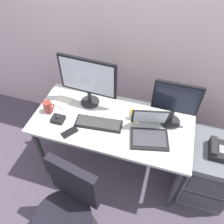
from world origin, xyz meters
TOP-DOWN VIEW (x-y plane):
  - ground_plane at (0.00, 0.00)m, footprint 8.00×8.00m
  - back_wall at (0.00, 0.68)m, footprint 6.00×0.10m
  - desk at (0.00, 0.00)m, footprint 1.42×0.67m
  - file_cabinet at (0.93, 0.02)m, footprint 0.42×0.53m
  - desk_phone at (0.92, 0.00)m, footprint 0.17×0.20m
  - office_chair at (-0.12, -0.76)m, footprint 0.52×0.52m
  - monitor_main at (-0.27, 0.17)m, footprint 0.53×0.18m
  - monitor_side at (0.49, 0.14)m, footprint 0.38×0.18m
  - keyboard at (-0.10, -0.07)m, footprint 0.42×0.18m
  - laptop at (0.34, -0.05)m, footprint 0.37×0.35m
  - trackball_mouse at (-0.46, -0.13)m, footprint 0.11×0.09m
  - coffee_mug at (-0.59, -0.05)m, footprint 0.09×0.08m
  - paper_notepad at (-0.52, 0.13)m, footprint 0.21×0.25m
  - cell_phone at (-0.31, -0.23)m, footprint 0.14×0.16m
  - banana at (0.17, 0.11)m, footprint 0.10×0.19m

SIDE VIEW (x-z plane):
  - ground_plane at x=0.00m, z-range 0.00..0.00m
  - file_cabinet at x=0.93m, z-range 0.00..0.65m
  - office_chair at x=-0.12m, z-range -0.04..0.89m
  - desk at x=0.00m, z-range 0.28..1.01m
  - desk_phone at x=0.92m, z-range 0.64..0.73m
  - cell_phone at x=-0.31m, z-range 0.74..0.75m
  - paper_notepad at x=-0.52m, z-range 0.74..0.75m
  - keyboard at x=-0.10m, z-range 0.73..0.76m
  - banana at x=0.17m, z-range 0.74..0.78m
  - trackball_mouse at x=-0.46m, z-range 0.73..0.79m
  - laptop at x=0.34m, z-range 0.67..0.90m
  - coffee_mug at x=-0.59m, z-range 0.74..0.85m
  - monitor_side at x=0.49m, z-range 0.77..1.20m
  - monitor_main at x=-0.27m, z-range 0.78..1.27m
  - back_wall at x=0.00m, z-range 0.00..2.80m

